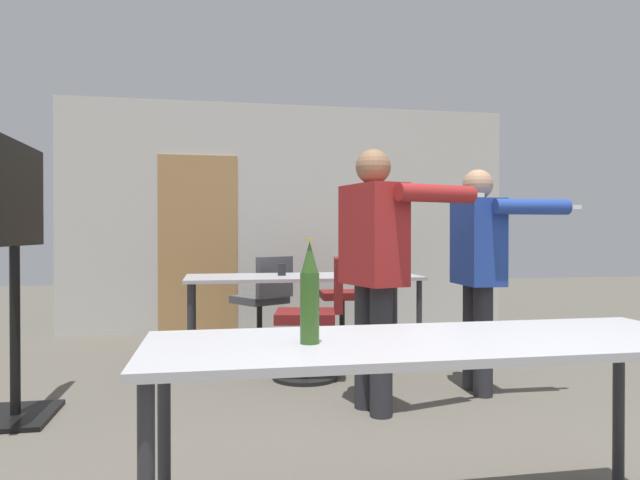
% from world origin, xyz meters
% --- Properties ---
extents(back_wall, '(5.33, 0.12, 2.68)m').
position_xyz_m(back_wall, '(-0.03, 5.28, 1.33)').
color(back_wall, beige).
rests_on(back_wall, ground_plane).
extents(conference_table_near, '(2.08, 0.70, 0.76)m').
position_xyz_m(conference_table_near, '(-0.12, 0.45, 0.69)').
color(conference_table_near, '#A8A8AD').
rests_on(conference_table_near, ground_plane).
extents(conference_table_far, '(2.11, 0.81, 0.76)m').
position_xyz_m(conference_table_far, '(-0.12, 3.66, 0.70)').
color(conference_table_far, '#A8A8AD').
rests_on(conference_table_far, ground_plane).
extents(tv_screen, '(0.44, 1.06, 1.71)m').
position_xyz_m(tv_screen, '(-2.12, 2.27, 1.07)').
color(tv_screen, black).
rests_on(tv_screen, ground_plane).
extents(person_far_watching, '(0.89, 0.66, 1.68)m').
position_xyz_m(person_far_watching, '(0.10, 2.01, 1.00)').
color(person_far_watching, '#28282D').
rests_on(person_far_watching, ground_plane).
extents(person_right_polo, '(0.74, 0.67, 1.60)m').
position_xyz_m(person_right_polo, '(0.96, 2.30, 0.96)').
color(person_right_polo, '#28282D').
rests_on(person_right_polo, ground_plane).
extents(office_chair_mid_tucked, '(0.66, 0.68, 0.91)m').
position_xyz_m(office_chair_mid_tucked, '(-0.41, 4.45, 0.42)').
color(office_chair_mid_tucked, black).
rests_on(office_chair_mid_tucked, ground_plane).
extents(office_chair_side_rolled, '(0.56, 0.52, 0.94)m').
position_xyz_m(office_chair_side_rolled, '(0.53, 4.54, 0.44)').
color(office_chair_side_rolled, black).
rests_on(office_chair_side_rolled, ground_plane).
extents(office_chair_near_pushed, '(0.59, 0.54, 0.95)m').
position_xyz_m(office_chair_near_pushed, '(-0.13, 2.91, 0.45)').
color(office_chair_near_pushed, black).
rests_on(office_chair_near_pushed, ground_plane).
extents(beer_bottle, '(0.07, 0.07, 0.36)m').
position_xyz_m(beer_bottle, '(-0.59, 0.44, 0.93)').
color(beer_bottle, '#2D511E').
rests_on(beer_bottle, conference_table_near).
extents(drink_cup, '(0.07, 0.07, 0.11)m').
position_xyz_m(drink_cup, '(-0.31, 3.68, 0.81)').
color(drink_cup, '#232328').
rests_on(drink_cup, conference_table_far).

